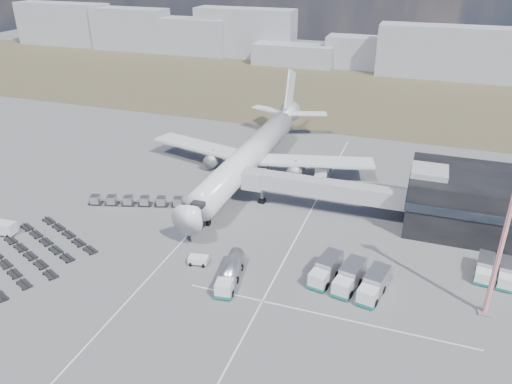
% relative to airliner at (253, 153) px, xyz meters
% --- Properties ---
extents(ground, '(420.00, 420.00, 0.00)m').
position_rel_airliner_xyz_m(ground, '(0.00, -32.38, -5.29)').
color(ground, '#565659').
rests_on(ground, ground).
extents(grass_strip, '(420.00, 90.00, 0.01)m').
position_rel_airliner_xyz_m(grass_strip, '(0.00, 77.62, -5.29)').
color(grass_strip, '#48412B').
rests_on(grass_strip, ground).
extents(lane_markings, '(47.12, 110.00, 0.01)m').
position_rel_airliner_xyz_m(lane_markings, '(9.77, -29.38, -5.29)').
color(lane_markings, silver).
rests_on(lane_markings, ground).
extents(terminal, '(30.40, 16.40, 11.00)m').
position_rel_airliner_xyz_m(terminal, '(47.77, -8.41, -0.04)').
color(terminal, black).
rests_on(terminal, ground).
extents(jet_bridge, '(30.30, 3.80, 7.05)m').
position_rel_airliner_xyz_m(jet_bridge, '(15.90, -11.95, -0.24)').
color(jet_bridge, '#939399').
rests_on(jet_bridge, ground).
extents(airliner, '(51.59, 64.53, 17.62)m').
position_rel_airliner_xyz_m(airliner, '(0.00, 0.00, 0.00)').
color(airliner, silver).
rests_on(airliner, ground).
extents(skyline, '(319.76, 25.53, 20.93)m').
position_rel_airliner_xyz_m(skyline, '(-21.36, 119.53, 3.18)').
color(skyline, gray).
rests_on(skyline, ground).
extents(fuel_tanker, '(3.85, 9.86, 3.11)m').
position_rel_airliner_xyz_m(fuel_tanker, '(9.97, -37.58, -3.74)').
color(fuel_tanker, silver).
rests_on(fuel_tanker, ground).
extents(pushback_tug, '(3.22, 2.14, 1.38)m').
position_rel_airliner_xyz_m(pushback_tug, '(3.54, -35.03, -4.60)').
color(pushback_tug, silver).
rests_on(pushback_tug, ground).
extents(utility_van, '(4.56, 2.30, 2.36)m').
position_rel_airliner_xyz_m(utility_van, '(-32.32, -37.99, -4.11)').
color(utility_van, silver).
rests_on(utility_van, ground).
extents(catering_truck, '(2.87, 6.52, 2.95)m').
position_rel_airliner_xyz_m(catering_truck, '(14.65, 4.53, -3.78)').
color(catering_truck, silver).
rests_on(catering_truck, ground).
extents(service_trucks_near, '(11.30, 9.38, 3.05)m').
position_rel_airliner_xyz_m(service_trucks_near, '(26.86, -32.93, -3.64)').
color(service_trucks_near, silver).
rests_on(service_trucks_near, ground).
extents(service_trucks_far, '(6.13, 7.02, 2.56)m').
position_rel_airliner_xyz_m(service_trucks_far, '(47.19, -23.63, -3.90)').
color(service_trucks_far, silver).
rests_on(service_trucks_far, ground).
extents(uld_row, '(21.65, 7.74, 1.71)m').
position_rel_airliner_xyz_m(uld_row, '(-14.72, -20.48, -4.27)').
color(uld_row, black).
rests_on(uld_row, ground).
extents(baggage_dollies, '(26.43, 26.65, 0.65)m').
position_rel_airliner_xyz_m(baggage_dollies, '(-25.96, -43.54, -4.97)').
color(baggage_dollies, black).
rests_on(baggage_dollies, ground).
extents(floodlight_mast, '(2.22, 1.81, 23.44)m').
position_rel_airliner_xyz_m(floodlight_mast, '(45.45, -32.65, 6.46)').
color(floodlight_mast, red).
rests_on(floodlight_mast, ground).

